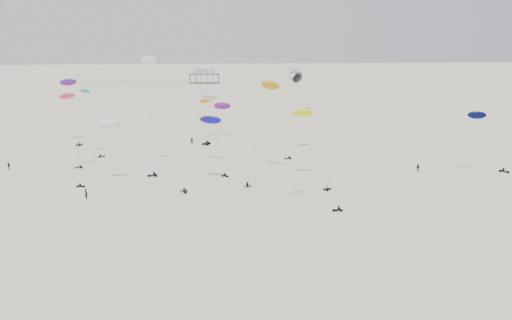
{
  "coord_description": "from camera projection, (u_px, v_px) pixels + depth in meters",
  "views": [
    {
      "loc": [
        -9.13,
        -3.11,
        28.98
      ],
      "look_at": [
        0.0,
        88.0,
        7.0
      ],
      "focal_mm": 35.0,
      "sensor_mm": 36.0,
      "label": 1
    }
  ],
  "objects": [
    {
      "name": "rig_9",
      "position": [
        302.0,
        115.0,
        136.05
      ],
      "size": [
        10.24,
        17.11,
        17.52
      ],
      "rotation": [
        0.0,
        0.0,
        1.65
      ],
      "color": "black",
      "rests_on": "ground"
    },
    {
      "name": "rig_7",
      "position": [
        91.0,
        115.0,
        127.94
      ],
      "size": [
        6.6,
        7.85,
        17.27
      ],
      "rotation": [
        0.0,
        0.0,
        4.59
      ],
      "color": "black",
      "rests_on": "ground"
    },
    {
      "name": "rig_4",
      "position": [
        206.0,
        132.0,
        102.92
      ],
      "size": [
        8.99,
        12.37,
        15.67
      ],
      "rotation": [
        0.0,
        0.0,
        3.49
      ],
      "color": "black",
      "rests_on": "ground"
    },
    {
      "name": "rig_6",
      "position": [
        150.0,
        89.0,
        113.81
      ],
      "size": [
        4.74,
        15.57,
        26.54
      ],
      "rotation": [
        0.0,
        0.0,
        1.85
      ],
      "color": "black",
      "rests_on": "ground"
    },
    {
      "name": "spectator_0",
      "position": [
        87.0,
        199.0,
        93.73
      ],
      "size": [
        0.99,
        0.99,
        2.29
      ],
      "primitive_type": "imported",
      "rotation": [
        0.0,
        0.0,
        2.36
      ],
      "color": "black",
      "rests_on": "ground"
    },
    {
      "name": "rig_8",
      "position": [
        71.0,
        103.0,
        113.29
      ],
      "size": [
        3.9,
        2.92,
        20.74
      ],
      "rotation": [
        0.0,
        0.0,
        1.62
      ],
      "color": "black",
      "rests_on": "ground"
    },
    {
      "name": "rig_11",
      "position": [
        267.0,
        102.0,
        109.65
      ],
      "size": [
        9.65,
        17.86,
        23.5
      ],
      "rotation": [
        0.0,
        0.0,
        0.02
      ],
      "color": "black",
      "rests_on": "ground"
    },
    {
      "name": "spectator_2",
      "position": [
        9.0,
        170.0,
        114.95
      ],
      "size": [
        1.36,
        1.06,
        2.04
      ],
      "primitive_type": "imported",
      "rotation": [
        0.0,
        0.0,
        5.89
      ],
      "color": "black",
      "rests_on": "ground"
    },
    {
      "name": "rig_13",
      "position": [
        219.0,
        112.0,
        151.25
      ],
      "size": [
        9.33,
        16.41,
        16.86
      ],
      "rotation": [
        0.0,
        0.0,
        1.14
      ],
      "color": "black",
      "rests_on": "ground"
    },
    {
      "name": "rig_5",
      "position": [
        307.0,
        110.0,
        85.98
      ],
      "size": [
        9.19,
        7.64,
        23.76
      ],
      "rotation": [
        0.0,
        0.0,
        1.8
      ],
      "color": "black",
      "rests_on": "ground"
    },
    {
      "name": "rig_12",
      "position": [
        70.0,
        106.0,
        145.65
      ],
      "size": [
        8.49,
        13.42,
        15.85
      ],
      "rotation": [
        0.0,
        0.0,
        5.71
      ],
      "color": "black",
      "rests_on": "ground"
    },
    {
      "name": "pier_fence",
      "position": [
        129.0,
        83.0,
        343.1
      ],
      "size": [
        80.2,
        0.2,
        1.5
      ],
      "color": "black",
      "rests_on": "ground"
    },
    {
      "name": "rig_1",
      "position": [
        206.0,
        116.0,
        147.4
      ],
      "size": [
        4.37,
        12.74,
        13.88
      ],
      "rotation": [
        0.0,
        0.0,
        2.03
      ],
      "color": "black",
      "rests_on": "ground"
    },
    {
      "name": "rig_10",
      "position": [
        105.0,
        131.0,
        103.66
      ],
      "size": [
        8.99,
        7.43,
        13.73
      ],
      "rotation": [
        0.0,
        0.0,
        4.3
      ],
      "color": "black",
      "rests_on": "ground"
    },
    {
      "name": "rig_0",
      "position": [
        486.0,
        134.0,
        111.41
      ],
      "size": [
        9.93,
        4.66,
        14.01
      ],
      "rotation": [
        0.0,
        0.0,
        3.59
      ],
      "color": "black",
      "rests_on": "ground"
    },
    {
      "name": "rig_2",
      "position": [
        212.0,
        107.0,
        117.51
      ],
      "size": [
        6.29,
        17.77,
        20.56
      ],
      "rotation": [
        0.0,
        0.0,
        3.86
      ],
      "color": "black",
      "rests_on": "ground"
    },
    {
      "name": "pavilion_main",
      "position": [
        204.0,
        77.0,
        347.34
      ],
      "size": [
        21.0,
        13.0,
        9.8
      ],
      "color": "brown",
      "rests_on": "ground"
    },
    {
      "name": "spectator_3",
      "position": [
        192.0,
        144.0,
        143.51
      ],
      "size": [
        0.9,
        0.68,
        2.26
      ],
      "primitive_type": "imported",
      "rotation": [
        0.0,
        0.0,
        3.0
      ],
      "color": "black",
      "rests_on": "ground"
    },
    {
      "name": "spectator_1",
      "position": [
        418.0,
        172.0,
        113.15
      ],
      "size": [
        1.18,
        1.1,
        2.1
      ],
      "primitive_type": "imported",
      "rotation": [
        0.0,
        0.0,
        5.63
      ],
      "color": "black",
      "rests_on": "ground"
    },
    {
      "name": "rig_3",
      "position": [
        306.0,
        123.0,
        105.97
      ],
      "size": [
        6.31,
        14.21,
        17.72
      ],
      "rotation": [
        0.0,
        0.0,
        5.33
      ],
      "color": "black",
      "rests_on": "ground"
    },
    {
      "name": "pavilion_small",
      "position": [
        296.0,
        75.0,
        383.33
      ],
      "size": [
        9.0,
        7.0,
        8.0
      ],
      "color": "brown",
      "rests_on": "ground"
    },
    {
      "name": "ground_plane",
      "position": [
        229.0,
        113.0,
        204.17
      ],
      "size": [
        900.0,
        900.0,
        0.0
      ],
      "primitive_type": "plane",
      "color": "beige"
    }
  ]
}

